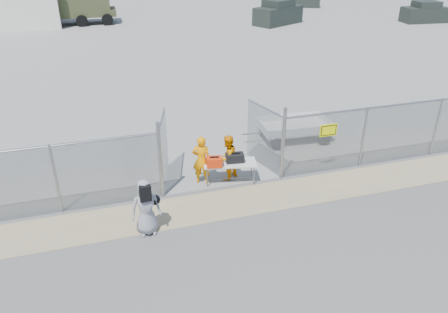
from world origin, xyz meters
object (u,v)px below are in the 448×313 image
object	(u,v)px
utility_trailer	(294,129)
security_worker_left	(202,160)
folding_table	(230,172)
visitor	(146,207)
security_worker_right	(227,158)

from	to	relation	value
utility_trailer	security_worker_left	bearing A→B (deg)	-149.17
security_worker_left	utility_trailer	distance (m)	4.89
folding_table	security_worker_left	size ratio (longest dim) A/B	1.02
folding_table	visitor	world-z (taller)	visitor
security_worker_left	visitor	size ratio (longest dim) A/B	1.01
security_worker_right	visitor	world-z (taller)	visitor
folding_table	security_worker_right	world-z (taller)	security_worker_right
visitor	utility_trailer	xyz separation A→B (m)	(6.42, 4.42, -0.39)
security_worker_right	utility_trailer	bearing A→B (deg)	179.19
visitor	security_worker_left	bearing A→B (deg)	45.04
folding_table	visitor	bearing A→B (deg)	-134.55
security_worker_left	security_worker_right	size ratio (longest dim) A/B	1.07
folding_table	utility_trailer	world-z (taller)	utility_trailer
visitor	folding_table	bearing A→B (deg)	32.19
security_worker_left	security_worker_right	distance (m)	0.89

